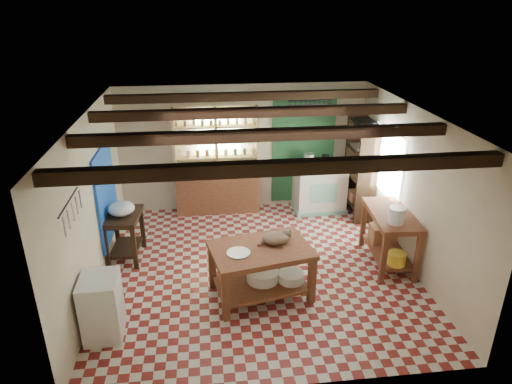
{
  "coord_description": "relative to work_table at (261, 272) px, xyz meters",
  "views": [
    {
      "loc": [
        -0.8,
        -6.39,
        4.16
      ],
      "look_at": [
        0.0,
        0.3,
        1.26
      ],
      "focal_mm": 32.0,
      "sensor_mm": 36.0,
      "label": 1
    }
  ],
  "objects": [
    {
      "name": "wall_front",
      "position": [
        0.05,
        -1.8,
        0.9
      ],
      "size": [
        5.0,
        0.04,
        2.6
      ],
      "primitive_type": "cube",
      "color": "beige",
      "rests_on": "floor"
    },
    {
      "name": "wall_left",
      "position": [
        -2.45,
        0.7,
        0.9
      ],
      "size": [
        0.04,
        5.0,
        2.6
      ],
      "primitive_type": "cube",
      "color": "beige",
      "rests_on": "floor"
    },
    {
      "name": "white_bucket",
      "position": [
        2.15,
        0.3,
        0.66
      ],
      "size": [
        0.28,
        0.28,
        0.26
      ],
      "primitive_type": "cylinder",
      "rotation": [
        0.0,
        0.0,
        -0.08
      ],
      "color": "white",
      "rests_on": "right_counter"
    },
    {
      "name": "tall_rack",
      "position": [
        2.33,
        2.5,
        0.6
      ],
      "size": [
        0.4,
        0.86,
        2.0
      ],
      "primitive_type": "cube",
      "color": "black",
      "rests_on": "floor"
    },
    {
      "name": "floor",
      "position": [
        0.05,
        0.7,
        -0.41
      ],
      "size": [
        5.0,
        5.0,
        0.02
      ],
      "primitive_type": "cube",
      "color": "maroon",
      "rests_on": "ground"
    },
    {
      "name": "wall_right",
      "position": [
        2.55,
        0.7,
        0.9
      ],
      "size": [
        0.04,
        5.0,
        2.6
      ],
      "primitive_type": "cube",
      "color": "beige",
      "rests_on": "floor"
    },
    {
      "name": "basin_large",
      "position": [
        0.04,
        0.06,
        -0.11
      ],
      "size": [
        0.57,
        0.57,
        0.17
      ],
      "primitive_type": "cylinder",
      "rotation": [
        0.0,
        0.0,
        0.2
      ],
      "color": "white",
      "rests_on": "work_table"
    },
    {
      "name": "ceiling",
      "position": [
        0.05,
        0.7,
        2.2
      ],
      "size": [
        5.0,
        5.0,
        0.02
      ],
      "primitive_type": "cube",
      "color": "#4A4B50",
      "rests_on": "wall_back"
    },
    {
      "name": "blue_wall_patch",
      "position": [
        -2.42,
        1.6,
        0.7
      ],
      "size": [
        0.04,
        1.4,
        1.6
      ],
      "primitive_type": "cube",
      "color": "blue",
      "rests_on": "wall_left"
    },
    {
      "name": "stove",
      "position": [
        1.6,
        2.85,
        0.1
      ],
      "size": [
        1.05,
        0.73,
        1.0
      ],
      "primitive_type": "cube",
      "rotation": [
        0.0,
        0.0,
        0.04
      ],
      "color": "silver",
      "rests_on": "floor"
    },
    {
      "name": "wicker_basket",
      "position": [
        2.25,
        0.94,
        -0.01
      ],
      "size": [
        0.44,
        0.36,
        0.29
      ],
      "primitive_type": "cube",
      "rotation": [
        0.0,
        0.0,
        -0.08
      ],
      "color": "#925E3B",
      "rests_on": "right_counter"
    },
    {
      "name": "pot_rack",
      "position": [
        1.3,
        2.75,
        1.78
      ],
      "size": [
        0.86,
        0.12,
        0.36
      ],
      "primitive_type": "cube",
      "color": "black",
      "rests_on": "ceiling"
    },
    {
      "name": "ceiling_beams",
      "position": [
        0.05,
        0.7,
        2.08
      ],
      "size": [
        5.0,
        3.8,
        0.15
      ],
      "primitive_type": "cube",
      "color": "black",
      "rests_on": "ceiling"
    },
    {
      "name": "steel_tray",
      "position": [
        -0.33,
        -0.12,
        0.41
      ],
      "size": [
        0.4,
        0.4,
        0.02
      ],
      "primitive_type": "cylinder",
      "rotation": [
        0.0,
        0.0,
        0.2
      ],
      "color": "#B7B9C0",
      "rests_on": "work_table"
    },
    {
      "name": "cat",
      "position": [
        0.24,
        0.1,
        0.49
      ],
      "size": [
        0.48,
        0.43,
        0.18
      ],
      "primitive_type": "ellipsoid",
      "rotation": [
        0.0,
        0.0,
        0.37
      ],
      "color": "#8E6E52",
      "rests_on": "work_table"
    },
    {
      "name": "utensil_rail",
      "position": [
        -2.39,
        -0.5,
        1.38
      ],
      "size": [
        0.06,
        0.9,
        0.28
      ],
      "primitive_type": "cube",
      "color": "black",
      "rests_on": "wall_left"
    },
    {
      "name": "yellow_tub",
      "position": [
        2.19,
        0.19,
        -0.05
      ],
      "size": [
        0.3,
        0.3,
        0.21
      ],
      "primitive_type": "cylinder",
      "rotation": [
        0.0,
        0.0,
        -0.08
      ],
      "color": "gold",
      "rests_on": "right_counter"
    },
    {
      "name": "shelving_unit",
      "position": [
        -0.5,
        3.01,
        0.7
      ],
      "size": [
        1.7,
        0.34,
        2.2
      ],
      "primitive_type": "cube",
      "color": "tan",
      "rests_on": "floor"
    },
    {
      "name": "wall_back",
      "position": [
        0.05,
        3.2,
        0.9
      ],
      "size": [
        5.0,
        0.04,
        2.6
      ],
      "primitive_type": "cube",
      "color": "beige",
      "rests_on": "floor"
    },
    {
      "name": "kettle_left",
      "position": [
        1.35,
        2.85,
        0.72
      ],
      "size": [
        0.22,
        0.22,
        0.24
      ],
      "primitive_type": "cylinder",
      "rotation": [
        0.0,
        0.0,
        0.04
      ],
      "color": "#B7B9C0",
      "rests_on": "stove"
    },
    {
      "name": "white_cabinet",
      "position": [
        -2.17,
        -0.61,
        0.03
      ],
      "size": [
        0.5,
        0.59,
        0.86
      ],
      "primitive_type": "cube",
      "rotation": [
        0.0,
        0.0,
        0.03
      ],
      "color": "white",
      "rests_on": "floor"
    },
    {
      "name": "prep_table",
      "position": [
        -2.15,
        1.33,
        0.01
      ],
      "size": [
        0.62,
        0.86,
        0.83
      ],
      "primitive_type": "cube",
      "rotation": [
        0.0,
        0.0,
        -0.08
      ],
      "color": "black",
      "rests_on": "floor"
    },
    {
      "name": "window_right",
      "position": [
        2.53,
        1.7,
        1.0
      ],
      "size": [
        0.02,
        1.3,
        1.2
      ],
      "primitive_type": "cube",
      "color": "#B3C9B2",
      "rests_on": "wall_right"
    },
    {
      "name": "right_counter",
      "position": [
        2.23,
        0.64,
        0.06
      ],
      "size": [
        0.75,
        1.35,
        0.93
      ],
      "primitive_type": "cube",
      "rotation": [
        0.0,
        0.0,
        -0.08
      ],
      "color": "brown",
      "rests_on": "floor"
    },
    {
      "name": "basin_small",
      "position": [
        0.46,
        -0.01,
        -0.12
      ],
      "size": [
        0.46,
        0.46,
        0.14
      ],
      "primitive_type": "cylinder",
      "rotation": [
        0.0,
        0.0,
        0.2
      ],
      "color": "white",
      "rests_on": "work_table"
    },
    {
      "name": "work_table",
      "position": [
        0.0,
        0.0,
        0.0
      ],
      "size": [
        1.59,
        1.22,
        0.81
      ],
      "primitive_type": "cube",
      "rotation": [
        0.0,
        0.0,
        0.2
      ],
      "color": "brown",
      "rests_on": "floor"
    },
    {
      "name": "kettle_right",
      "position": [
        1.7,
        2.86,
        0.7
      ],
      "size": [
        0.16,
        0.16,
        0.19
      ],
      "primitive_type": "cylinder",
      "rotation": [
        0.0,
        0.0,
        0.04
      ],
      "color": "black",
      "rests_on": "stove"
    },
    {
      "name": "green_wall_patch",
      "position": [
        1.3,
        3.17,
        0.85
      ],
      "size": [
        1.3,
        0.04,
        2.3
      ],
      "primitive_type": "cube",
      "color": "#20522B",
      "rests_on": "wall_back"
    },
    {
      "name": "enamel_bowl",
      "position": [
        -2.15,
        1.33,
        0.53
      ],
      "size": [
        0.47,
        0.47,
        0.22
      ],
      "primitive_type": "ellipsoid",
      "rotation": [
        0.0,
        0.0,
        -0.08
      ],
      "color": "white",
      "rests_on": "prep_table"
    },
    {
      "name": "window_back",
      "position": [
        -0.45,
        3.18,
        1.3
      ],
      "size": [
        0.9,
        0.02,
        0.8
      ],
      "primitive_type": "cube",
      "color": "#B3C9B2",
      "rests_on": "wall_back"
    }
  ]
}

